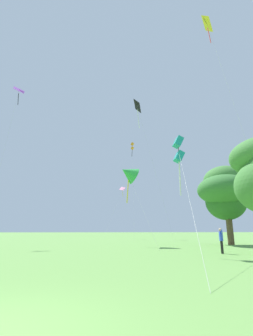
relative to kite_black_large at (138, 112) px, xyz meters
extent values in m
cube|color=black|center=(-0.12, 0.06, 1.16)|extent=(1.51, 2.74, 1.99)
cylinder|color=#3F382D|center=(-0.12, 0.06, 1.16)|extent=(1.14, 1.30, 1.05)
cylinder|color=silver|center=(0.03, 0.11, -1.23)|extent=(0.42, 0.21, 3.31)
cylinder|color=silver|center=(1.87, -2.19, -9.91)|extent=(4.00, 4.51, 21.82)
cube|color=teal|center=(-0.82, -20.99, -13.20)|extent=(0.71, 0.71, 0.82)
cube|color=teal|center=(-0.82, -20.99, -14.28)|extent=(0.71, 0.71, 0.82)
cylinder|color=#3F382D|center=(-0.82, -20.99, -13.74)|extent=(0.05, 0.05, 1.55)
cylinder|color=silver|center=(-0.85, -21.05, -15.73)|extent=(0.20, 0.26, 2.59)
cylinder|color=silver|center=(-2.17, -25.67, -17.36)|extent=(2.72, 9.37, 6.93)
cube|color=pink|center=(-1.45, 11.51, -11.13)|extent=(1.27, 0.96, 0.91)
cylinder|color=#3F382D|center=(-1.45, 11.51, -11.13)|extent=(0.61, 0.81, 0.43)
cylinder|color=yellow|center=(-1.39, 11.50, -12.14)|extent=(0.19, 0.08, 1.21)
cylinder|color=silver|center=(-3.32, 8.71, -16.02)|extent=(3.76, 5.62, 9.60)
cube|color=orange|center=(0.76, 12.24, -1.23)|extent=(0.83, 0.81, 0.69)
cube|color=orange|center=(0.76, 12.24, -2.15)|extent=(0.83, 0.81, 0.69)
cylinder|color=#3F382D|center=(0.76, 12.24, -1.69)|extent=(0.04, 0.04, 1.31)
cylinder|color=black|center=(0.70, 12.23, -3.17)|extent=(0.20, 0.09, 1.79)
cylinder|color=silver|center=(0.08, 6.82, -11.32)|extent=(1.38, 10.84, 19.00)
cone|color=green|center=(-3.08, -10.85, -13.15)|extent=(2.63, 2.37, 2.42)
cylinder|color=yellow|center=(-3.18, -11.01, -15.21)|extent=(0.36, 0.47, 2.55)
cylinder|color=silver|center=(-2.25, -13.94, -17.07)|extent=(1.67, 6.19, 7.50)
cube|color=purple|center=(-17.35, -6.07, -0.90)|extent=(1.47, 1.48, 1.17)
cylinder|color=#3F382D|center=(-17.35, -6.07, -0.90)|extent=(1.37, 0.39, 0.46)
cylinder|color=black|center=(-17.24, -6.26, -2.39)|extent=(0.33, 0.48, 1.90)
cylinder|color=silver|center=(-17.06, -9.21, -10.92)|extent=(0.61, 6.30, 19.80)
cube|color=yellow|center=(4.40, -17.15, 1.57)|extent=(1.40, 1.98, 1.48)
cylinder|color=#3F382D|center=(4.40, -17.15, 1.57)|extent=(1.11, 0.61, 0.77)
cylinder|color=red|center=(4.39, -17.34, -0.05)|extent=(0.09, 0.46, 2.17)
cylinder|color=silver|center=(4.94, -19.47, -9.69)|extent=(1.09, 4.65, 22.27)
cylinder|color=black|center=(2.09, -20.39, -20.41)|extent=(0.11, 0.11, 0.83)
cylinder|color=black|center=(2.12, -20.22, -20.41)|extent=(0.11, 0.11, 0.83)
cube|color=blue|center=(2.11, -20.30, -19.68)|extent=(0.21, 0.23, 0.62)
cylinder|color=blue|center=(2.09, -20.43, -19.52)|extent=(0.12, 0.29, 0.58)
cylinder|color=blue|center=(2.12, -20.18, -19.52)|extent=(0.12, 0.29, 0.58)
sphere|color=tan|center=(2.11, -20.30, -19.25)|extent=(0.23, 0.23, 0.23)
cylinder|color=brown|center=(8.13, -10.84, -17.45)|extent=(0.67, 0.67, 6.73)
ellipsoid|color=#2D6628|center=(8.10, -10.61, -16.11)|extent=(4.47, 4.47, 4.16)
ellipsoid|color=#387533|center=(7.71, -11.29, -14.89)|extent=(5.92, 5.92, 3.42)
ellipsoid|color=#427F38|center=(8.23, -10.60, -13.68)|extent=(4.76, 4.76, 3.39)
camera|label=1|loc=(-6.42, -36.72, -19.29)|focal=25.99mm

